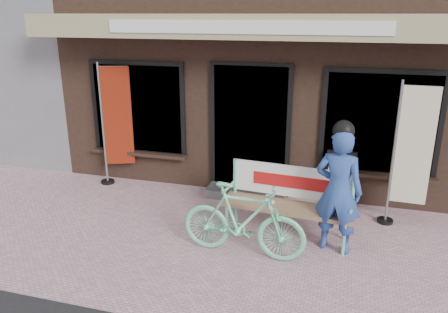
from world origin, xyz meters
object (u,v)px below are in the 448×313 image
(person, at_px, (338,189))
(nobori_red, at_px, (115,123))
(bench, at_px, (289,196))
(menu_stand, at_px, (340,178))
(nobori_cream, at_px, (410,154))
(bicycle, at_px, (243,220))

(person, height_order, nobori_red, nobori_red)
(bench, relative_size, menu_stand, 2.00)
(bench, distance_m, person, 0.74)
(nobori_red, relative_size, nobori_cream, 1.03)
(person, bearing_deg, nobori_red, 171.86)
(bench, distance_m, bicycle, 0.85)
(bicycle, bearing_deg, person, -64.62)
(bicycle, height_order, nobori_red, nobori_red)
(bicycle, height_order, nobori_cream, nobori_cream)
(nobori_cream, bearing_deg, bench, -152.17)
(nobori_cream, bearing_deg, bicycle, -142.11)
(bicycle, relative_size, menu_stand, 1.76)
(person, height_order, nobori_cream, nobori_cream)
(bench, bearing_deg, nobori_red, 166.19)
(bench, relative_size, nobori_cream, 0.87)
(person, relative_size, nobori_red, 0.80)
(nobori_cream, distance_m, menu_stand, 1.18)
(person, height_order, menu_stand, person)
(nobori_red, xyz_separation_m, menu_stand, (3.85, 0.07, -0.65))
(bench, relative_size, person, 1.05)
(person, distance_m, bicycle, 1.26)
(nobori_red, bearing_deg, nobori_cream, -25.23)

